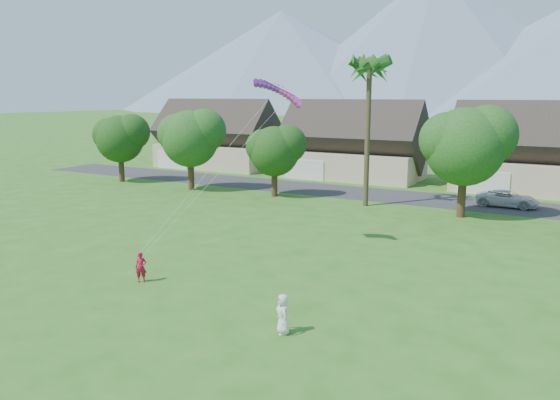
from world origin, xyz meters
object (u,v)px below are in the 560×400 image
Objects in this scene: kite_flyer at (141,267)px; parked_car at (507,199)px; watcher at (283,314)px; parafoil_kite at (279,90)px.

kite_flyer is 32.44m from parked_car.
kite_flyer is 9.38m from watcher.
parafoil_kite is (-6.01, 10.39, 8.81)m from watcher.
kite_flyer is 0.31× the size of parked_car.
parafoil_kite is (3.19, 8.59, 8.85)m from kite_flyer.
parafoil_kite reaches higher than kite_flyer.
kite_flyer is 12.74m from parafoil_kite.
parafoil_kite reaches higher than watcher.
parked_car is (4.42, 31.24, -0.12)m from watcher.
watcher reaches higher than parked_car.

